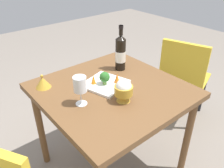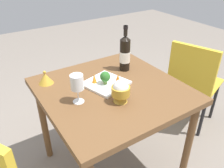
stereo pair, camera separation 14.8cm
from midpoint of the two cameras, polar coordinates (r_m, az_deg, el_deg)
ground_plane at (r=1.99m, az=2.27°, el=-19.49°), size 8.00×8.00×0.00m
dining_table at (r=1.55m, az=2.75°, el=-3.81°), size 0.89×0.89×0.74m
chair_by_wall at (r=2.19m, az=21.24°, el=1.36°), size 0.51×0.51×0.85m
wine_bottle at (r=1.68m, az=5.76°, el=7.53°), size 0.08×0.08×0.33m
wine_glass at (r=1.30m, az=-5.46°, el=0.16°), size 0.08×0.08×0.18m
rice_bowl at (r=1.34m, az=5.34°, el=-1.76°), size 0.11×0.11×0.14m
rice_bowl_lid at (r=1.58m, az=-13.58°, el=1.32°), size 0.10×0.10×0.09m
serving_plate at (r=1.53m, az=1.26°, el=0.07°), size 0.31×0.31×0.02m
broccoli_floret at (r=1.49m, az=1.13°, el=1.70°), size 0.07×0.07×0.09m
carrot_garnish_left at (r=1.51m, az=-1.62°, el=1.37°), size 0.03×0.03×0.07m
carrot_garnish_right at (r=1.51m, az=4.27°, el=1.32°), size 0.04×0.04×0.06m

